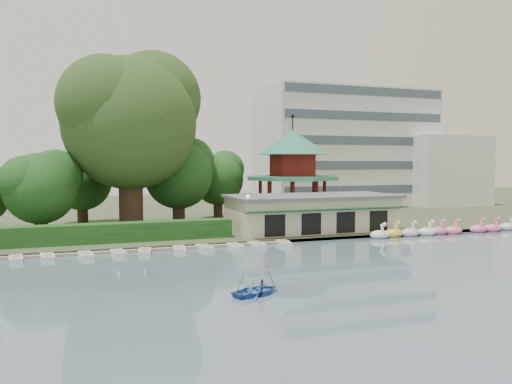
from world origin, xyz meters
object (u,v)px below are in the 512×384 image
dock (108,251)px  big_tree (131,114)px  boathouse (312,212)px  rowboat_with_passengers (257,287)px  pavilion (292,165)px

dock → big_tree: big_tree is taller
boathouse → big_tree: 22.54m
dock → boathouse: 22.62m
boathouse → rowboat_with_passengers: (-14.36, -22.09, -1.91)m
rowboat_with_passengers → big_tree: bearing=98.9°
dock → rowboat_with_passengers: size_ratio=6.44×
pavilion → big_tree: (-20.80, -3.77, 5.63)m
pavilion → boathouse: bearing=-101.3°
boathouse → rowboat_with_passengers: 26.42m
big_tree → rowboat_with_passengers: (4.44, -28.35, -12.65)m
dock → rowboat_with_passengers: bearing=-66.2°
dock → pavilion: 29.14m
rowboat_with_passengers → boathouse: bearing=57.0°
dock → big_tree: (3.20, 11.03, 13.00)m
boathouse → pavilion: (2.00, 10.03, 5.11)m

